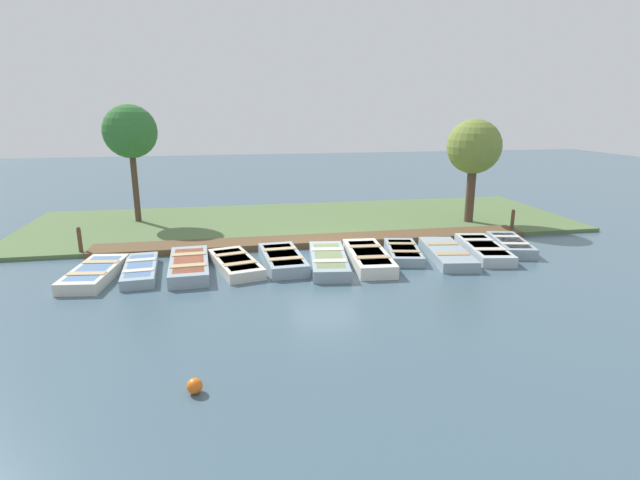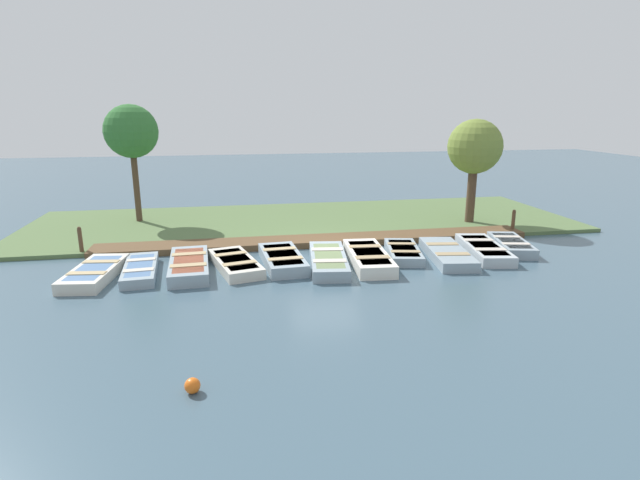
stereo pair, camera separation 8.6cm
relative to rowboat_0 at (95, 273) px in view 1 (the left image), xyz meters
The scene contains 19 objects.
ground_plane 7.59m from the rowboat_0, 100.42° to the left, with size 80.00×80.00×0.00m, color #425B6B.
shore_bank 9.81m from the rowboat_0, 130.50° to the left, with size 8.00×24.00×0.15m.
dock_walkway 7.93m from the rowboat_0, 109.91° to the left, with size 1.32×16.56×0.24m.
rowboat_0 is the anchor object (origin of this frame).
rowboat_1 1.32m from the rowboat_0, 95.85° to the left, with size 2.99×1.19×0.34m.
rowboat_2 2.80m from the rowboat_0, 93.37° to the left, with size 3.35×1.35×0.42m.
rowboat_3 4.26m from the rowboat_0, 92.74° to the left, with size 3.18×1.82×0.36m.
rowboat_4 5.81m from the rowboat_0, 92.88° to the left, with size 3.11×1.40×0.41m.
rowboat_5 7.29m from the rowboat_0, 89.44° to the left, with size 3.63×1.61×0.40m.
rowboat_6 8.66m from the rowboat_0, 89.60° to the left, with size 3.53×1.44×0.43m.
rowboat_7 10.10m from the rowboat_0, 92.83° to the left, with size 2.82×1.58×0.34m.
rowboat_8 11.50m from the rowboat_0, 89.98° to the left, with size 3.47×1.68×0.37m.
rowboat_9 13.00m from the rowboat_0, 90.99° to the left, with size 3.45×1.68×0.38m.
rowboat_10 14.28m from the rowboat_0, 92.33° to the left, with size 2.86×1.62×0.39m.
mooring_post_near 2.89m from the rowboat_0, 158.34° to the right, with size 0.14×0.14×1.05m.
mooring_post_far 15.79m from the rowboat_0, 99.71° to the left, with size 0.14×0.14×1.05m.
buoy 7.83m from the rowboat_0, 25.27° to the left, with size 0.29×0.29×0.29m.
park_tree_far_left 8.39m from the rowboat_0, behind, with size 2.28×2.28×5.23m.
park_tree_left 15.69m from the rowboat_0, 107.61° to the left, with size 2.33×2.33×4.62m.
Camera 1 is at (16.85, -3.37, 5.07)m, focal length 28.00 mm.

